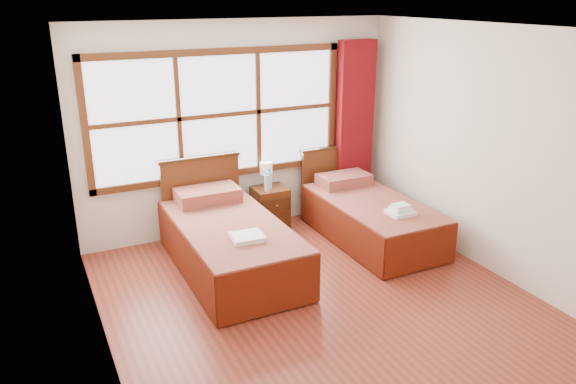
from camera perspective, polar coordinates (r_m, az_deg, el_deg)
name	(u,v)px	position (r m, az deg, el deg)	size (l,w,h in m)	color
floor	(326,307)	(5.57, 3.89, -11.62)	(4.50, 4.50, 0.00)	maroon
ceiling	(333,29)	(4.77, 4.64, 16.16)	(4.50, 4.50, 0.00)	white
wall_back	(238,129)	(6.98, -5.07, 6.44)	(4.00, 4.00, 0.00)	silver
wall_left	(97,218)	(4.42, -18.87, -2.47)	(4.50, 4.50, 0.00)	silver
wall_right	(496,154)	(6.23, 20.42, 3.66)	(4.50, 4.50, 0.00)	silver
window	(219,115)	(6.82, -6.98, 7.78)	(3.16, 0.06, 1.56)	white
curtain	(354,128)	(7.59, 6.75, 6.45)	(0.50, 0.16, 2.30)	maroon
bed_left	(229,242)	(6.18, -6.04, -5.03)	(1.07, 2.09, 1.04)	#3B1F0C
bed_right	(369,216)	(6.96, 8.24, -2.45)	(0.98, 2.00, 0.95)	#3B1F0C
nightstand	(270,209)	(7.17, -1.82, -1.69)	(0.42, 0.41, 0.56)	#512811
towels_left	(247,237)	(5.63, -4.16, -4.59)	(0.34, 0.30, 0.05)	white
towels_right	(401,210)	(6.48, 11.36, -1.84)	(0.29, 0.25, 0.12)	white
lamp	(266,169)	(7.11, -2.24, 2.36)	(0.16, 0.16, 0.31)	gold
bottle_near	(267,183)	(6.93, -2.17, 0.95)	(0.06, 0.06, 0.24)	silver
bottle_far	(269,179)	(7.03, -1.90, 1.28)	(0.07, 0.07, 0.25)	silver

